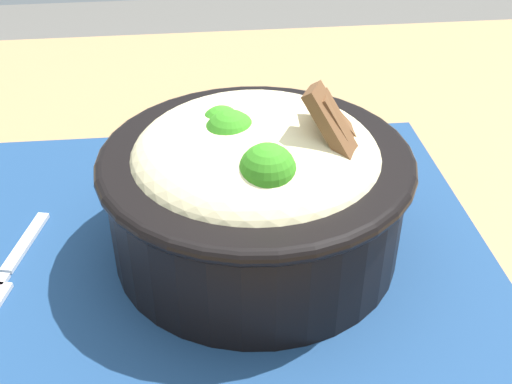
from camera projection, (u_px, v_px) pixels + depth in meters
name	position (u px, v px, depth m)	size (l,w,h in m)	color
table	(204.00, 328.00, 0.50)	(1.19, 0.97, 0.74)	#99754C
placemat	(191.00, 250.00, 0.48)	(0.45, 0.36, 0.00)	navy
bowl	(256.00, 184.00, 0.45)	(0.23, 0.23, 0.14)	black
fork	(4.00, 275.00, 0.45)	(0.05, 0.13, 0.00)	silver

